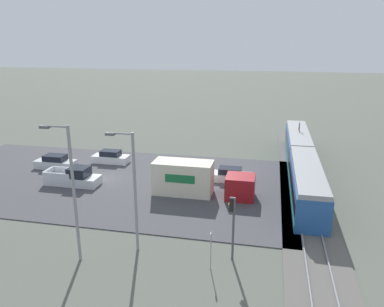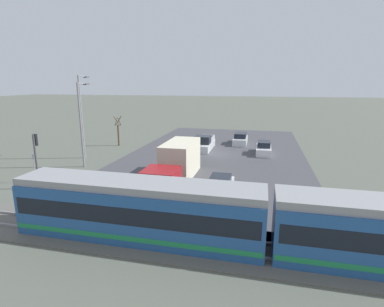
# 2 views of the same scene
# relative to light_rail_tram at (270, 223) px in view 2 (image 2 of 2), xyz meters

# --- Properties ---
(ground_plane) EXTENTS (320.00, 320.00, 0.00)m
(ground_plane) POSITION_rel_light_rail_tram_xyz_m (5.89, -20.61, -1.66)
(ground_plane) COLOR #565B51
(road_surface) EXTENTS (20.67, 39.60, 0.08)m
(road_surface) POSITION_rel_light_rail_tram_xyz_m (5.89, -20.61, -1.62)
(road_surface) COLOR #424247
(road_surface) RESTS_ON ground
(rail_bed) EXTENTS (55.25, 4.40, 0.22)m
(rail_bed) POSITION_rel_light_rail_tram_xyz_m (5.89, 0.00, -1.61)
(rail_bed) COLOR #5B5954
(rail_bed) RESTS_ON ground
(light_rail_tram) EXTENTS (27.81, 2.72, 4.38)m
(light_rail_tram) POSITION_rel_light_rail_tram_xyz_m (0.00, 0.00, 0.00)
(light_rail_tram) COLOR #235193
(light_rail_tram) RESTS_ON ground
(box_truck) EXTENTS (2.57, 9.62, 3.17)m
(box_truck) POSITION_rel_light_rail_tram_xyz_m (7.79, -10.11, -0.11)
(box_truck) COLOR maroon
(box_truck) RESTS_ON ground
(pickup_truck) EXTENTS (2.09, 5.62, 1.87)m
(pickup_truck) POSITION_rel_light_rail_tram_xyz_m (7.87, -22.94, -0.87)
(pickup_truck) COLOR silver
(pickup_truck) RESTS_ON ground
(sedan_car_0) EXTENTS (1.74, 4.38, 1.52)m
(sedan_car_0) POSITION_rel_light_rail_tram_xyz_m (0.31, -22.21, -0.95)
(sedan_car_0) COLOR silver
(sedan_car_0) RESTS_ON ground
(sedan_car_1) EXTENTS (1.78, 4.51, 1.43)m
(sedan_car_1) POSITION_rel_light_rail_tram_xyz_m (3.54, -7.39, -0.99)
(sedan_car_1) COLOR silver
(sedan_car_1) RESTS_ON ground
(sedan_car_2) EXTENTS (1.83, 4.65, 1.55)m
(sedan_car_2) POSITION_rel_light_rail_tram_xyz_m (3.53, -27.66, -0.94)
(sedan_car_2) COLOR silver
(sedan_car_2) RESTS_ON ground
(traffic_light_pole) EXTENTS (0.28, 0.47, 4.52)m
(traffic_light_pole) POSITION_rel_light_rail_tram_xyz_m (18.23, -5.63, 1.31)
(traffic_light_pole) COLOR #47474C
(traffic_light_pole) RESTS_ON ground
(street_tree) EXTENTS (0.98, 0.82, 4.11)m
(street_tree) POSITION_rel_light_rail_tram_xyz_m (19.83, -22.95, 0.21)
(street_tree) COLOR brown
(street_tree) RESTS_ON ground
(street_lamp_near_crossing) EXTENTS (0.36, 1.95, 8.53)m
(street_lamp_near_crossing) POSITION_rel_light_rail_tram_xyz_m (18.36, -12.43, 3.24)
(street_lamp_near_crossing) COLOR gray
(street_lamp_near_crossing) RESTS_ON ground
(street_lamp_mid_block) EXTENTS (0.36, 1.95, 9.29)m
(street_lamp_mid_block) POSITION_rel_light_rail_tram_xyz_m (20.42, -15.75, 3.63)
(street_lamp_mid_block) COLOR gray
(street_lamp_mid_block) RESTS_ON ground
(no_parking_sign) EXTENTS (0.32, 0.08, 2.59)m
(no_parking_sign) POSITION_rel_light_rail_tram_xyz_m (19.63, -6.81, -0.09)
(no_parking_sign) COLOR gray
(no_parking_sign) RESTS_ON ground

